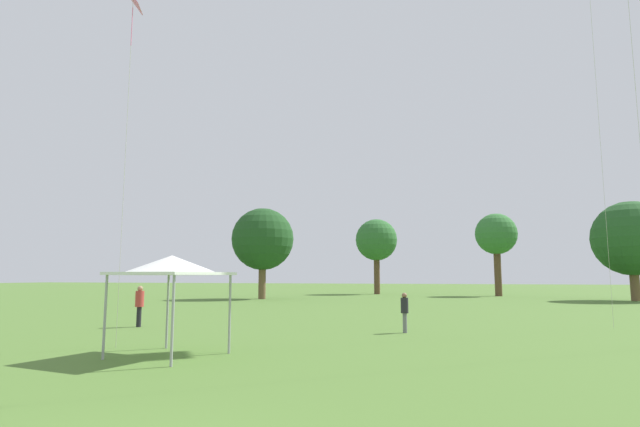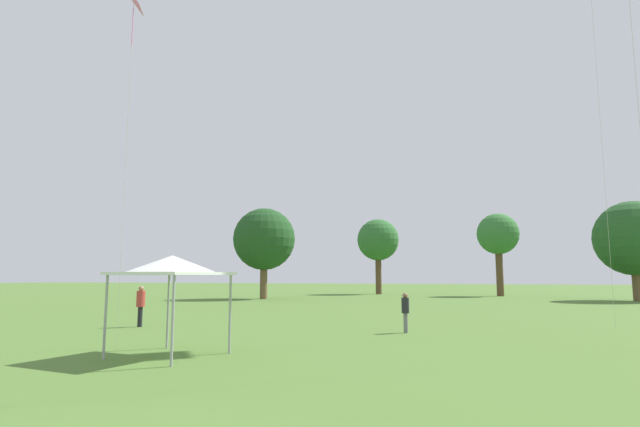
# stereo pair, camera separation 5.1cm
# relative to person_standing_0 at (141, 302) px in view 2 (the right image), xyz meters

# --- Properties ---
(person_standing_0) EXTENTS (0.42, 0.42, 1.79)m
(person_standing_0) POSITION_rel_person_standing_0_xyz_m (0.00, 0.00, 0.00)
(person_standing_0) COLOR black
(person_standing_0) RESTS_ON ground
(person_standing_2) EXTENTS (0.38, 0.38, 1.56)m
(person_standing_2) POSITION_rel_person_standing_0_xyz_m (11.52, 1.00, -0.13)
(person_standing_2) COLOR slate
(person_standing_2) RESTS_ON ground
(canopy_tent) EXTENTS (3.02, 3.02, 2.80)m
(canopy_tent) POSITION_rel_person_standing_0_xyz_m (5.93, -6.74, 1.43)
(canopy_tent) COLOR white
(canopy_tent) RESTS_ON ground
(kite_2) EXTENTS (0.79, 0.94, 11.82)m
(kite_2) POSITION_rel_person_standing_0_xyz_m (3.46, -5.81, 9.86)
(kite_2) COLOR pink
(kite_2) RESTS_ON ground
(distant_tree_0) EXTENTS (4.69, 4.69, 9.40)m
(distant_tree_0) POSITION_rel_person_standing_0_xyz_m (17.20, 41.22, 5.86)
(distant_tree_0) COLOR brown
(distant_tree_0) RESTS_ON ground
(distant_tree_1) EXTENTS (5.27, 5.27, 9.48)m
(distant_tree_1) POSITION_rel_person_standing_0_xyz_m (2.89, 43.73, 5.70)
(distant_tree_1) COLOR brown
(distant_tree_1) RESTS_ON ground
(distant_tree_2) EXTENTS (6.87, 6.87, 9.15)m
(distant_tree_2) POSITION_rel_person_standing_0_xyz_m (28.54, 33.01, 4.62)
(distant_tree_2) COLOR brown
(distant_tree_2) RESTS_ON ground
(distant_tree_3) EXTENTS (6.19, 6.19, 9.03)m
(distant_tree_3) POSITION_rel_person_standing_0_xyz_m (-5.66, 27.02, 4.83)
(distant_tree_3) COLOR brown
(distant_tree_3) RESTS_ON ground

